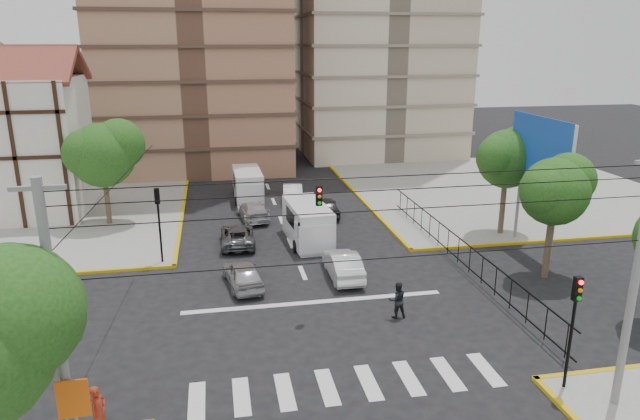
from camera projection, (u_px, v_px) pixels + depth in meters
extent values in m
plane|color=black|center=(319.00, 313.00, 27.16)|extent=(160.00, 160.00, 0.00)
cube|color=gray|center=(6.00, 214.00, 42.43)|extent=(26.00, 26.00, 0.15)
cube|color=gray|center=(503.00, 189.00, 49.52)|extent=(26.00, 26.00, 0.15)
cube|color=silver|center=(348.00, 385.00, 21.50)|extent=(12.00, 2.40, 0.01)
cube|color=silver|center=(315.00, 302.00, 28.29)|extent=(13.00, 0.40, 0.01)
cube|color=silver|center=(11.00, 148.00, 41.20)|extent=(10.00, 8.00, 10.00)
cube|color=maroon|center=(6.00, 63.00, 41.31)|extent=(10.80, 4.25, 2.65)
cylinder|color=slate|center=(553.00, 227.00, 32.88)|extent=(0.20, 0.20, 4.00)
cylinder|color=slate|center=(518.00, 208.00, 36.65)|extent=(0.20, 0.20, 4.00)
cube|color=silver|center=(542.00, 152.00, 33.62)|extent=(0.25, 6.00, 4.00)
cube|color=blue|center=(538.00, 152.00, 33.59)|extent=(0.08, 6.20, 4.20)
sphere|color=#1E4714|center=(12.00, 314.00, 14.64)|extent=(3.68, 3.68, 3.68)
cylinder|color=#473828|center=(549.00, 241.00, 30.74)|extent=(0.36, 0.36, 4.20)
sphere|color=#1E4714|center=(555.00, 192.00, 29.96)|extent=(3.60, 3.60, 3.60)
sphere|color=#1E4714|center=(568.00, 180.00, 30.25)|extent=(2.88, 2.88, 2.88)
sphere|color=#1E4714|center=(546.00, 190.00, 29.50)|extent=(2.70, 2.70, 2.70)
cylinder|color=#473828|center=(503.00, 203.00, 37.47)|extent=(0.36, 0.36, 4.48)
sphere|color=#1E4714|center=(507.00, 159.00, 36.64)|extent=(3.80, 3.80, 3.80)
sphere|color=#1E4714|center=(519.00, 149.00, 36.93)|extent=(3.04, 3.04, 3.04)
sphere|color=#1E4714|center=(499.00, 157.00, 36.17)|extent=(2.85, 2.85, 2.85)
cylinder|color=#473828|center=(107.00, 196.00, 39.50)|extent=(0.36, 0.36, 4.20)
sphere|color=#1E4714|center=(102.00, 155.00, 38.67)|extent=(4.40, 4.40, 4.40)
sphere|color=#1E4714|center=(119.00, 144.00, 38.96)|extent=(3.52, 3.52, 3.52)
sphere|color=#1E4714|center=(87.00, 153.00, 38.17)|extent=(3.30, 3.30, 3.30)
cylinder|color=black|center=(570.00, 344.00, 20.65)|extent=(0.12, 0.12, 3.50)
cube|color=black|center=(577.00, 289.00, 20.02)|extent=(0.28, 0.22, 0.90)
sphere|color=#FF0C0C|center=(578.00, 281.00, 19.94)|extent=(0.17, 0.17, 0.17)
cylinder|color=black|center=(160.00, 233.00, 32.58)|extent=(0.12, 0.12, 3.50)
cube|color=black|center=(157.00, 196.00, 31.95)|extent=(0.28, 0.22, 0.90)
sphere|color=#FF0C0C|center=(157.00, 191.00, 31.87)|extent=(0.17, 0.17, 0.17)
cube|color=black|center=(319.00, 196.00, 25.50)|extent=(0.28, 0.22, 0.90)
cylinder|color=black|center=(374.00, 259.00, 16.90)|extent=(18.00, 0.03, 0.03)
cylinder|color=slate|center=(59.00, 335.00, 15.76)|extent=(0.28, 0.28, 9.00)
cube|color=slate|center=(37.00, 188.00, 14.56)|extent=(1.40, 0.12, 0.12)
cylinder|color=slate|center=(634.00, 285.00, 18.95)|extent=(0.28, 0.28, 9.00)
cube|color=#E5590C|center=(73.00, 399.00, 16.10)|extent=(0.90, 0.06, 1.20)
cube|color=silver|center=(307.00, 223.00, 36.46)|extent=(2.61, 5.64, 2.52)
cube|color=silver|center=(313.00, 237.00, 34.44)|extent=(2.18, 1.47, 1.76)
cube|color=black|center=(315.00, 229.00, 33.90)|extent=(2.03, 0.26, 0.99)
cylinder|color=black|center=(296.00, 246.00, 34.87)|extent=(0.25, 0.77, 0.77)
cylinder|color=black|center=(329.00, 244.00, 35.24)|extent=(0.25, 0.77, 0.77)
cylinder|color=black|center=(288.00, 228.00, 38.18)|extent=(0.25, 0.77, 0.77)
cylinder|color=black|center=(319.00, 227.00, 38.55)|extent=(0.25, 0.77, 0.77)
cube|color=silver|center=(248.00, 185.00, 46.24)|extent=(2.23, 5.35, 2.44)
cube|color=silver|center=(249.00, 193.00, 44.28)|extent=(2.04, 1.32, 1.70)
cube|color=black|center=(250.00, 187.00, 43.77)|extent=(1.97, 0.14, 0.96)
cylinder|color=black|center=(237.00, 201.00, 44.70)|extent=(0.25, 0.74, 0.74)
cylinder|color=black|center=(262.00, 200.00, 45.06)|extent=(0.25, 0.74, 0.74)
cylinder|color=black|center=(235.00, 190.00, 47.90)|extent=(0.25, 0.74, 0.74)
cylinder|color=black|center=(259.00, 189.00, 48.26)|extent=(0.25, 0.74, 0.74)
imported|color=#A9A9AD|center=(243.00, 274.00, 29.96)|extent=(2.25, 4.30, 1.40)
imported|color=white|center=(343.00, 264.00, 31.13)|extent=(1.56, 4.45, 1.46)
imported|color=#595C60|center=(237.00, 235.00, 36.09)|extent=(2.18, 4.56, 1.25)
imported|color=silver|center=(253.00, 210.00, 41.29)|extent=(2.38, 4.73, 1.32)
imported|color=#232326|center=(326.00, 207.00, 42.02)|extent=(1.77, 4.18, 1.41)
imported|color=white|center=(293.00, 192.00, 46.15)|extent=(2.03, 4.49, 1.43)
imported|color=#A42D19|center=(98.00, 411.00, 18.27)|extent=(0.67, 0.78, 1.80)
imported|color=black|center=(397.00, 300.00, 26.52)|extent=(0.86, 0.67, 1.76)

